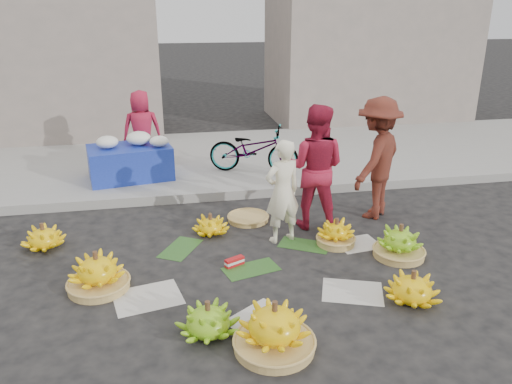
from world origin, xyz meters
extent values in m
plane|color=black|center=(0.00, 0.00, 0.00)|extent=(80.00, 80.00, 0.00)
cube|color=gray|center=(0.00, 2.20, 0.07)|extent=(40.00, 0.25, 0.15)
cube|color=gray|center=(0.00, 4.30, 0.06)|extent=(40.00, 4.00, 0.12)
cube|color=gray|center=(-4.00, 7.20, 2.00)|extent=(6.00, 3.00, 4.00)
cube|color=gray|center=(4.50, 7.70, 2.50)|extent=(5.00, 3.00, 5.00)
cylinder|color=#AF8A49|center=(-1.83, -0.31, 0.04)|extent=(0.66, 0.66, 0.09)
cylinder|color=#4C301E|center=(-1.83, -0.31, 0.40)|extent=(0.05, 0.05, 0.12)
cylinder|color=#4C301E|center=(-0.72, -1.36, 0.30)|extent=(0.05, 0.05, 0.12)
cylinder|color=#AF8A49|center=(-0.15, -1.68, 0.04)|extent=(0.74, 0.74, 0.09)
cylinder|color=#4C301E|center=(-0.15, -1.68, 0.44)|extent=(0.05, 0.05, 0.12)
cylinder|color=#4C301E|center=(1.44, -1.19, 0.30)|extent=(0.05, 0.05, 0.12)
cylinder|color=#AF8A49|center=(1.77, -0.22, 0.04)|extent=(0.62, 0.62, 0.09)
cylinder|color=#4C301E|center=(1.77, -0.22, 0.38)|extent=(0.05, 0.05, 0.12)
cylinder|color=#AF8A49|center=(1.11, 0.25, 0.04)|extent=(0.49, 0.49, 0.09)
cylinder|color=#4C301E|center=(1.11, 0.25, 0.31)|extent=(0.05, 0.05, 0.12)
cylinder|color=#4C301E|center=(-2.62, 0.87, 0.28)|extent=(0.05, 0.05, 0.12)
cylinder|color=#4C301E|center=(-0.47, 0.88, 0.23)|extent=(0.05, 0.05, 0.12)
cylinder|color=#AF8A49|center=(0.11, 1.23, 0.03)|extent=(0.63, 0.63, 0.07)
cube|color=red|center=(-0.28, -0.08, 0.06)|extent=(0.25, 0.18, 0.10)
imported|color=white|center=(0.44, 0.50, 0.69)|extent=(0.58, 0.46, 1.38)
imported|color=#B61C36|center=(0.98, 0.88, 0.87)|extent=(1.05, 0.97, 1.74)
imported|color=maroon|center=(1.97, 1.07, 0.88)|extent=(1.28, 1.27, 1.77)
cube|color=#182C9F|center=(-1.61, 3.16, 0.41)|extent=(1.50, 1.08, 0.57)
ellipsoid|color=white|center=(-1.95, 3.10, 0.79)|extent=(0.36, 0.36, 0.20)
ellipsoid|color=white|center=(-1.44, 3.22, 0.80)|extent=(0.41, 0.41, 0.23)
ellipsoid|color=white|center=(-1.10, 3.05, 0.78)|extent=(0.32, 0.32, 0.18)
cylinder|color=slate|center=(-1.99, 2.96, 0.32)|extent=(0.34, 0.34, 0.39)
imported|color=#B61C36|center=(-1.39, 3.76, 0.83)|extent=(0.73, 0.50, 1.43)
imported|color=gray|center=(0.54, 3.09, 0.54)|extent=(1.12, 1.71, 0.85)
camera|label=1|loc=(-1.02, -5.35, 2.92)|focal=35.00mm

